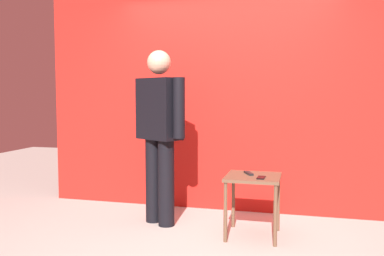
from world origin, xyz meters
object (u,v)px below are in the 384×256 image
Objects in this scene: standing_person at (159,128)px; side_table at (253,185)px; tv_remote at (249,173)px; cell_phone at (261,178)px.

standing_person reaches higher than side_table.
side_table is (1.00, -0.15, -0.52)m from standing_person.
standing_person reaches higher than tv_remote.
cell_phone is at bearing -76.50° from tv_remote.
standing_person is at bearing 171.24° from side_table.
side_table is at bearing -76.02° from tv_remote.
tv_remote is at bearing 130.26° from side_table.
cell_phone is at bearing -13.32° from standing_person.
tv_remote is (-0.14, 0.16, 0.01)m from cell_phone.
standing_person reaches higher than cell_phone.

